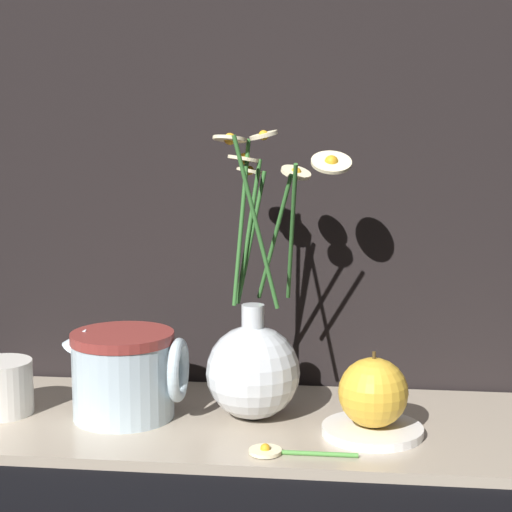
{
  "coord_description": "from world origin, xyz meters",
  "views": [
    {
      "loc": [
        0.11,
        -0.98,
        0.36
      ],
      "look_at": [
        -0.0,
        0.0,
        0.21
      ],
      "focal_mm": 60.0,
      "sensor_mm": 36.0,
      "label": 1
    }
  ],
  "objects": [
    {
      "name": "orange_fruit",
      "position": [
        0.14,
        -0.03,
        0.06
      ],
      "size": [
        0.08,
        0.08,
        0.09
      ],
      "color": "gold",
      "rests_on": "saucer_plate"
    },
    {
      "name": "loose_daisy",
      "position": [
        0.03,
        -0.11,
        0.02
      ],
      "size": [
        0.12,
        0.04,
        0.01
      ],
      "color": "#4C8E3D",
      "rests_on": "shelf"
    },
    {
      "name": "saucer_plate",
      "position": [
        0.14,
        -0.03,
        0.02
      ],
      "size": [
        0.12,
        0.12,
        0.01
      ],
      "color": "white",
      "rests_on": "shelf"
    },
    {
      "name": "vase_with_flowers",
      "position": [
        -0.01,
        0.01,
        0.08
      ],
      "size": [
        0.17,
        0.14,
        0.35
      ],
      "color": "silver",
      "rests_on": "shelf"
    },
    {
      "name": "shelf",
      "position": [
        0.0,
        0.0,
        0.01
      ],
      "size": [
        0.76,
        0.29,
        0.01
      ],
      "color": "tan",
      "rests_on": "ground_plane"
    },
    {
      "name": "ceramic_pitcher",
      "position": [
        -0.16,
        -0.01,
        0.07
      ],
      "size": [
        0.15,
        0.12,
        0.12
      ],
      "color": "silver",
      "rests_on": "shelf"
    },
    {
      "name": "ground_plane",
      "position": [
        0.0,
        0.0,
        0.0
      ],
      "size": [
        6.0,
        6.0,
        0.0
      ],
      "primitive_type": "plane",
      "color": "black"
    }
  ]
}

